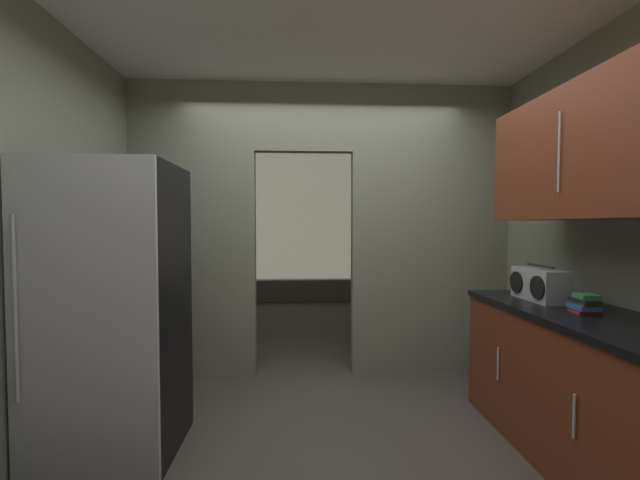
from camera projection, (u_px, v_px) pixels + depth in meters
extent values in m
plane|color=#47423D|center=(337.00, 453.00, 2.44)|extent=(20.00, 20.00, 0.00)
cube|color=silver|center=(332.00, 32.00, 2.75)|extent=(3.91, 6.71, 0.06)
cube|color=gray|center=(194.00, 230.00, 3.68)|extent=(1.13, 0.12, 2.69)
cube|color=gray|center=(429.00, 230.00, 3.80)|extent=(1.48, 0.12, 2.69)
cube|color=gray|center=(304.00, 118.00, 3.70)|extent=(0.90, 0.12, 0.62)
cube|color=gray|center=(310.00, 228.00, 7.24)|extent=(3.51, 0.10, 2.69)
cube|color=gray|center=(188.00, 229.00, 5.39)|extent=(0.10, 3.50, 2.69)
cube|color=gray|center=(436.00, 228.00, 5.59)|extent=(0.10, 3.50, 2.69)
cube|color=black|center=(114.00, 309.00, 2.43)|extent=(0.76, 0.67, 1.76)
cube|color=#B7BABC|center=(84.00, 323.00, 2.09)|extent=(0.76, 0.03, 1.76)
cylinder|color=#B7BABC|center=(15.00, 309.00, 2.04)|extent=(0.02, 0.02, 0.97)
cube|color=maroon|center=(584.00, 392.00, 2.33)|extent=(0.62, 1.67, 0.85)
cube|color=black|center=(586.00, 316.00, 2.31)|extent=(0.66, 1.67, 0.04)
cylinder|color=#B7BABC|center=(574.00, 416.00, 1.94)|extent=(0.01, 0.01, 0.22)
cylinder|color=#B7BABC|center=(498.00, 364.00, 2.67)|extent=(0.01, 0.01, 0.22)
cube|color=maroon|center=(590.00, 152.00, 2.27)|extent=(0.34, 1.50, 0.76)
cylinder|color=#B7BABC|center=(559.00, 152.00, 2.26)|extent=(0.01, 0.01, 0.46)
cube|color=#B2B2B7|center=(540.00, 284.00, 2.69)|extent=(0.18, 0.41, 0.21)
cylinder|color=#262626|center=(540.00, 266.00, 2.69)|extent=(0.02, 0.29, 0.02)
cylinder|color=black|center=(537.00, 287.00, 2.57)|extent=(0.01, 0.15, 0.15)
cylinder|color=black|center=(516.00, 282.00, 2.81)|extent=(0.01, 0.15, 0.15)
cube|color=red|center=(584.00, 311.00, 2.31)|extent=(0.14, 0.14, 0.02)
cube|color=#2D609E|center=(584.00, 307.00, 2.30)|extent=(0.13, 0.16, 0.03)
cube|color=gold|center=(586.00, 303.00, 2.30)|extent=(0.09, 0.12, 0.02)
cube|color=black|center=(584.00, 300.00, 2.29)|extent=(0.10, 0.15, 0.02)
cube|color=#388C47|center=(587.00, 296.00, 2.30)|extent=(0.11, 0.12, 0.03)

